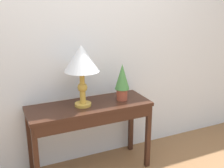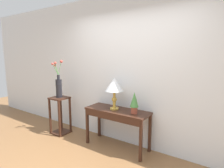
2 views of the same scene
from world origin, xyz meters
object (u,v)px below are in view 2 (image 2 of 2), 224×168
console_table (116,115)px  potted_plant_on_console (134,102)px  flower_vase_tall (59,85)px  table_lamp (114,86)px  pedestal_stand_left (60,115)px

console_table → potted_plant_on_console: bearing=2.3°
console_table → flower_vase_tall: 1.43m
table_lamp → potted_plant_on_console: (0.41, -0.01, -0.23)m
table_lamp → flower_vase_tall: bearing=-172.9°
table_lamp → pedestal_stand_left: bearing=-172.9°
potted_plant_on_console → table_lamp: bearing=178.5°
console_table → table_lamp: size_ratio=2.05×
console_table → pedestal_stand_left: 1.38m
potted_plant_on_console → pedestal_stand_left: (-1.70, -0.15, -0.52)m
table_lamp → potted_plant_on_console: size_ratio=1.57×
console_table → table_lamp: (-0.06, 0.02, 0.53)m
table_lamp → potted_plant_on_console: 0.47m
console_table → pedestal_stand_left: bearing=-174.3°
console_table → potted_plant_on_console: size_ratio=3.23×
console_table → pedestal_stand_left: (-1.36, -0.14, -0.22)m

